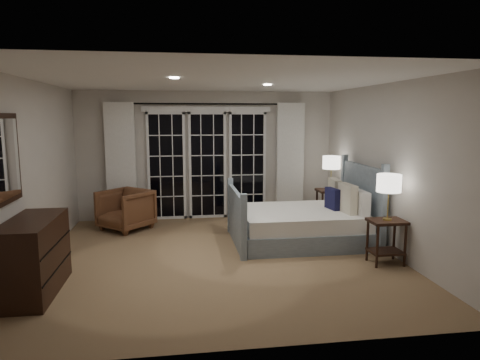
{
  "coord_description": "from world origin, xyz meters",
  "views": [
    {
      "loc": [
        -0.57,
        -5.93,
        2.02
      ],
      "look_at": [
        0.36,
        0.46,
        1.05
      ],
      "focal_mm": 32.0,
      "sensor_mm": 36.0,
      "label": 1
    }
  ],
  "objects": [
    {
      "name": "floor",
      "position": [
        0.0,
        0.0,
        0.0
      ],
      "size": [
        5.0,
        5.0,
        0.0
      ],
      "primitive_type": "plane",
      "color": "#90724D",
      "rests_on": "ground"
    },
    {
      "name": "ceiling",
      "position": [
        0.0,
        0.0,
        2.5
      ],
      "size": [
        5.0,
        5.0,
        0.0
      ],
      "primitive_type": "plane",
      "rotation": [
        3.14,
        0.0,
        0.0
      ],
      "color": "white",
      "rests_on": "wall_back"
    },
    {
      "name": "wall_left",
      "position": [
        -2.5,
        0.0,
        1.25
      ],
      "size": [
        0.02,
        5.0,
        2.5
      ],
      "primitive_type": "cube",
      "color": "beige",
      "rests_on": "floor"
    },
    {
      "name": "wall_right",
      "position": [
        2.5,
        0.0,
        1.25
      ],
      "size": [
        0.02,
        5.0,
        2.5
      ],
      "primitive_type": "cube",
      "color": "beige",
      "rests_on": "floor"
    },
    {
      "name": "wall_back",
      "position": [
        0.0,
        2.5,
        1.25
      ],
      "size": [
        5.0,
        0.02,
        2.5
      ],
      "primitive_type": "cube",
      "color": "beige",
      "rests_on": "floor"
    },
    {
      "name": "wall_front",
      "position": [
        0.0,
        -2.5,
        1.25
      ],
      "size": [
        5.0,
        0.02,
        2.5
      ],
      "primitive_type": "cube",
      "color": "beige",
      "rests_on": "floor"
    },
    {
      "name": "french_doors",
      "position": [
        0.0,
        2.46,
        1.09
      ],
      "size": [
        2.5,
        0.04,
        2.2
      ],
      "color": "black",
      "rests_on": "wall_back"
    },
    {
      "name": "curtain_rod",
      "position": [
        0.0,
        2.4,
        2.25
      ],
      "size": [
        3.5,
        0.03,
        0.03
      ],
      "primitive_type": "cylinder",
      "rotation": [
        0.0,
        1.57,
        0.0
      ],
      "color": "black",
      "rests_on": "wall_back"
    },
    {
      "name": "curtain_left",
      "position": [
        -1.65,
        2.38,
        1.15
      ],
      "size": [
        0.55,
        0.1,
        2.25
      ],
      "primitive_type": "cube",
      "color": "white",
      "rests_on": "curtain_rod"
    },
    {
      "name": "curtain_right",
      "position": [
        1.65,
        2.38,
        1.15
      ],
      "size": [
        0.55,
        0.1,
        2.25
      ],
      "primitive_type": "cube",
      "color": "white",
      "rests_on": "curtain_rod"
    },
    {
      "name": "downlight_a",
      "position": [
        0.8,
        0.6,
        2.49
      ],
      "size": [
        0.12,
        0.12,
        0.01
      ],
      "primitive_type": "cylinder",
      "color": "white",
      "rests_on": "ceiling"
    },
    {
      "name": "downlight_b",
      "position": [
        -0.6,
        -0.4,
        2.49
      ],
      "size": [
        0.12,
        0.12,
        0.01
      ],
      "primitive_type": "cylinder",
      "color": "white",
      "rests_on": "ceiling"
    },
    {
      "name": "bed",
      "position": [
        1.42,
        0.58,
        0.32
      ],
      "size": [
        2.13,
        1.52,
        1.24
      ],
      "color": "#8694A1",
      "rests_on": "floor"
    },
    {
      "name": "nightstand_left",
      "position": [
        2.23,
        -0.6,
        0.4
      ],
      "size": [
        0.47,
        0.38,
        0.62
      ],
      "color": "black",
      "rests_on": "floor"
    },
    {
      "name": "nightstand_right",
      "position": [
        2.27,
        1.69,
        0.43
      ],
      "size": [
        0.5,
        0.4,
        0.65
      ],
      "color": "black",
      "rests_on": "floor"
    },
    {
      "name": "lamp_left",
      "position": [
        2.23,
        -0.6,
        1.12
      ],
      "size": [
        0.33,
        0.33,
        0.63
      ],
      "color": "tan",
      "rests_on": "nightstand_left"
    },
    {
      "name": "lamp_right",
      "position": [
        2.27,
        1.69,
        1.15
      ],
      "size": [
        0.33,
        0.33,
        0.63
      ],
      "color": "tan",
      "rests_on": "nightstand_right"
    },
    {
      "name": "armchair",
      "position": [
        -1.52,
        1.76,
        0.36
      ],
      "size": [
        1.11,
        1.11,
        0.72
      ],
      "primitive_type": "imported",
      "rotation": [
        0.0,
        0.0,
        -0.73
      ],
      "color": "brown",
      "rests_on": "floor"
    },
    {
      "name": "dresser",
      "position": [
        -2.23,
        -0.95,
        0.43
      ],
      "size": [
        0.52,
        1.22,
        0.87
      ],
      "color": "black",
      "rests_on": "floor"
    },
    {
      "name": "mirror",
      "position": [
        -2.47,
        -0.95,
        1.55
      ],
      "size": [
        0.05,
        0.85,
        1.0
      ],
      "color": "black",
      "rests_on": "wall_left"
    }
  ]
}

